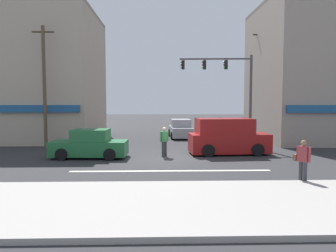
% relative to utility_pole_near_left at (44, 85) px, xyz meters
% --- Properties ---
extents(ground_plane, '(120.00, 120.00, 0.00)m').
position_rel_utility_pole_near_left_xyz_m(ground_plane, '(8.02, -3.86, -4.15)').
color(ground_plane, '#2B2B2D').
extents(lane_marking_stripe, '(9.00, 0.24, 0.01)m').
position_rel_utility_pole_near_left_xyz_m(lane_marking_stripe, '(8.02, -7.36, -4.14)').
color(lane_marking_stripe, silver).
rests_on(lane_marking_stripe, ground).
extents(sidewalk_curb, '(40.00, 5.00, 0.16)m').
position_rel_utility_pole_near_left_xyz_m(sidewalk_curb, '(8.02, -12.36, -4.07)').
color(sidewalk_curb, '#9E9993').
rests_on(sidewalk_curb, ground).
extents(building_left_block, '(12.28, 9.71, 10.28)m').
position_rel_utility_pole_near_left_xyz_m(building_left_block, '(-3.77, 5.63, 0.99)').
color(building_left_block, tan).
rests_on(building_left_block, ground).
extents(building_right_corner, '(10.53, 9.88, 10.84)m').
position_rel_utility_pole_near_left_xyz_m(building_right_corner, '(20.88, 4.38, 1.27)').
color(building_right_corner, gray).
rests_on(building_right_corner, ground).
extents(utility_pole_near_left, '(1.40, 0.22, 7.99)m').
position_rel_utility_pole_near_left_xyz_m(utility_pole_near_left, '(0.00, 0.00, 0.00)').
color(utility_pole_near_left, brown).
rests_on(utility_pole_near_left, ground).
extents(utility_pole_far_right, '(1.40, 0.22, 8.99)m').
position_rel_utility_pole_near_left_xyz_m(utility_pole_far_right, '(15.99, 5.43, 0.50)').
color(utility_pole_far_right, brown).
rests_on(utility_pole_far_right, ground).
extents(traffic_light_mast, '(4.89, 0.46, 6.20)m').
position_rel_utility_pole_near_left_xyz_m(traffic_light_mast, '(12.39, 0.25, 0.16)').
color(traffic_light_mast, '#47474C').
rests_on(traffic_light_mast, ground).
extents(sedan_crossing_leftbound, '(2.02, 4.17, 1.58)m').
position_rel_utility_pole_near_left_xyz_m(sedan_crossing_leftbound, '(9.36, 5.96, -3.43)').
color(sedan_crossing_leftbound, '#999EA3').
rests_on(sedan_crossing_leftbound, ground).
extents(van_waiting_far, '(4.71, 2.27, 2.11)m').
position_rel_utility_pole_near_left_xyz_m(van_waiting_far, '(11.53, -2.77, -3.14)').
color(van_waiting_far, maroon).
rests_on(van_waiting_far, ground).
extents(sedan_parked_curbside, '(4.17, 2.02, 1.58)m').
position_rel_utility_pole_near_left_xyz_m(sedan_parked_curbside, '(3.69, -3.81, -3.43)').
color(sedan_parked_curbside, '#1E6033').
rests_on(sedan_parked_curbside, ground).
extents(pedestrian_foreground_with_bag, '(0.49, 0.66, 1.67)m').
position_rel_utility_pole_near_left_xyz_m(pedestrian_foreground_with_bag, '(12.87, -9.85, -3.19)').
color(pedestrian_foreground_with_bag, '#333338').
rests_on(pedestrian_foreground_with_bag, ground).
extents(pedestrian_mid_crossing, '(0.49, 0.38, 1.67)m').
position_rel_utility_pole_near_left_xyz_m(pedestrian_mid_crossing, '(7.80, -3.63, -3.20)').
color(pedestrian_mid_crossing, '#333338').
rests_on(pedestrian_mid_crossing, ground).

